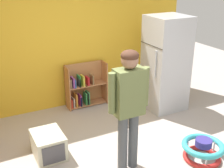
% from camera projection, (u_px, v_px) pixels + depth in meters
% --- Properties ---
extents(back_wall, '(5.20, 0.06, 2.70)m').
position_uv_depth(back_wall, '(62.00, 38.00, 5.46)').
color(back_wall, gold).
rests_on(back_wall, ground).
extents(refrigerator, '(0.73, 0.68, 1.78)m').
position_uv_depth(refrigerator, '(166.00, 64.00, 5.54)').
color(refrigerator, '#B7BABF').
rests_on(refrigerator, ground).
extents(bookshelf, '(0.80, 0.28, 0.85)m').
position_uv_depth(bookshelf, '(84.00, 88.00, 5.80)').
color(bookshelf, '#B27347').
rests_on(bookshelf, ground).
extents(standing_person, '(0.57, 0.22, 1.67)m').
position_uv_depth(standing_person, '(129.00, 101.00, 3.72)').
color(standing_person, '#4A5055').
rests_on(standing_person, ground).
extents(baby_walker, '(0.60, 0.60, 0.32)m').
position_uv_depth(baby_walker, '(203.00, 150.00, 4.20)').
color(baby_walker, red).
rests_on(baby_walker, ground).
extents(pet_carrier, '(0.42, 0.55, 0.36)m').
position_uv_depth(pet_carrier, '(48.00, 145.00, 4.28)').
color(pet_carrier, beige).
rests_on(pet_carrier, ground).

